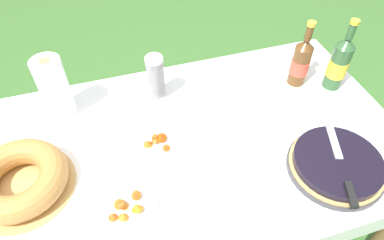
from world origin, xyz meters
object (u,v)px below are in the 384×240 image
(bundt_cake, at_px, (19,179))
(snack_plate_left, at_px, (125,208))
(snack_plate_near, at_px, (159,146))
(cider_bottle_green, at_px, (339,63))
(cider_bottle_amber, at_px, (301,62))
(cup_stack, at_px, (156,78))
(berry_tart, at_px, (336,165))
(paper_towel_roll, at_px, (54,88))
(serving_knife, at_px, (342,166))

(bundt_cake, distance_m, snack_plate_left, 0.37)
(snack_plate_near, bearing_deg, cider_bottle_green, 8.45)
(cider_bottle_amber, distance_m, snack_plate_near, 0.70)
(cup_stack, distance_m, cider_bottle_amber, 0.61)
(cup_stack, distance_m, snack_plate_left, 0.54)
(berry_tart, relative_size, cup_stack, 1.65)
(snack_plate_left, relative_size, paper_towel_roll, 0.83)
(serving_knife, relative_size, paper_towel_roll, 1.40)
(snack_plate_near, bearing_deg, berry_tart, -26.01)
(berry_tart, height_order, cup_stack, cup_stack)
(cider_bottle_amber, bearing_deg, cup_stack, 171.51)
(berry_tart, bearing_deg, serving_knife, -109.86)
(snack_plate_near, distance_m, paper_towel_roll, 0.46)
(cup_stack, xyz_separation_m, snack_plate_left, (-0.22, -0.49, -0.09))
(cider_bottle_amber, height_order, snack_plate_left, cider_bottle_amber)
(cider_bottle_amber, xyz_separation_m, snack_plate_left, (-0.82, -0.40, -0.10))
(cider_bottle_green, xyz_separation_m, snack_plate_left, (-0.96, -0.33, -0.11))
(berry_tart, distance_m, cider_bottle_amber, 0.48)
(bundt_cake, height_order, paper_towel_roll, paper_towel_roll)
(serving_knife, bearing_deg, paper_towel_roll, 75.59)
(cup_stack, height_order, snack_plate_left, cup_stack)
(cider_bottle_amber, bearing_deg, bundt_cake, -169.30)
(berry_tart, distance_m, paper_towel_roll, 1.07)
(cider_bottle_green, height_order, paper_towel_roll, cider_bottle_green)
(snack_plate_near, bearing_deg, snack_plate_left, -127.14)
(bundt_cake, bearing_deg, snack_plate_left, -30.23)
(cider_bottle_amber, height_order, paper_towel_roll, cider_bottle_amber)
(paper_towel_roll, bearing_deg, cider_bottle_amber, -6.50)
(cider_bottle_amber, xyz_separation_m, paper_towel_roll, (-0.99, 0.11, 0.02))
(serving_knife, distance_m, cider_bottle_amber, 0.50)
(berry_tart, height_order, cider_bottle_amber, cider_bottle_amber)
(snack_plate_near, height_order, snack_plate_left, snack_plate_near)
(paper_towel_roll, bearing_deg, serving_knife, -34.27)
(serving_knife, height_order, paper_towel_roll, paper_towel_roll)
(serving_knife, distance_m, snack_plate_near, 0.63)
(berry_tart, xyz_separation_m, cider_bottle_amber, (0.10, 0.46, 0.08))
(cider_bottle_green, relative_size, paper_towel_roll, 1.24)
(berry_tart, bearing_deg, snack_plate_left, 175.13)
(cider_bottle_green, relative_size, snack_plate_near, 1.64)
(snack_plate_left, bearing_deg, snack_plate_near, 52.86)
(cider_bottle_green, distance_m, snack_plate_near, 0.82)
(bundt_cake, height_order, cider_bottle_amber, cider_bottle_amber)
(berry_tart, distance_m, cup_stack, 0.75)
(berry_tart, xyz_separation_m, bundt_cake, (-1.04, 0.25, 0.02))
(cider_bottle_green, bearing_deg, paper_towel_roll, 170.96)
(cider_bottle_amber, relative_size, snack_plate_near, 1.53)
(serving_knife, relative_size, snack_plate_near, 1.85)
(serving_knife, relative_size, snack_plate_left, 1.70)
(snack_plate_near, height_order, paper_towel_roll, paper_towel_roll)
(serving_knife, height_order, snack_plate_left, serving_knife)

